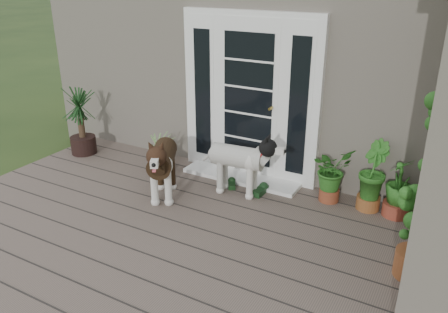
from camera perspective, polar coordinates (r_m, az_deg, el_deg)
The scene contains 14 objects.
deck at distance 4.56m, azimuth -7.41°, elevation -13.48°, with size 6.20×4.60×0.12m, color #6B5B4C.
house_main at distance 7.60m, azimuth 11.72°, elevation 13.22°, with size 7.40×4.00×3.10m, color #665E54.
door_unit at distance 5.88m, azimuth 3.22°, elevation 7.43°, with size 1.90×0.14×2.15m, color white.
door_step at distance 6.08m, azimuth 2.17°, elevation -2.60°, with size 1.60×0.40×0.05m, color white.
brindle_dog at distance 5.51m, azimuth -7.69°, elevation -1.51°, with size 0.39×0.91×0.76m, color #362413, non-canonical shape.
white_dog at distance 5.56m, azimuth 1.71°, elevation -1.29°, with size 0.37×0.86×0.72m, color white, non-canonical shape.
spider_plant at distance 6.30m, azimuth -7.94°, elevation 0.85°, with size 0.56×0.56×0.60m, color #778C56, non-canonical shape.
yucca at distance 7.08m, azimuth -17.60°, elevation 4.33°, with size 0.71×0.71×1.03m, color black, non-canonical shape.
herb_a at distance 5.55m, azimuth 13.27°, elevation -2.64°, with size 0.47×0.47×0.60m, color #18541A.
herb_b at distance 5.48m, azimuth 17.94°, elevation -3.40°, with size 0.41×0.41×0.62m, color #225518.
herb_c at distance 5.45m, azimuth 21.08°, elevation -4.37°, with size 0.36×0.36×0.55m, color #18541D.
sapling at distance 4.20m, azimuth 24.30°, elevation -3.56°, with size 0.53×0.53×1.80m, color #1B5F1E, non-canonical shape.
clog_left at distance 5.86m, azimuth 0.99°, elevation -3.45°, with size 0.12×0.26×0.08m, color black, non-canonical shape.
clog_right at distance 5.69m, azimuth 4.60°, elevation -4.24°, with size 0.15×0.31×0.09m, color #143316, non-canonical shape.
Camera 1 is at (2.28, -2.51, 2.73)m, focal length 36.33 mm.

